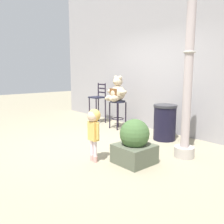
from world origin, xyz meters
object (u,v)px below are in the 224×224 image
Objects in this scene: bar_stool_with_teddy at (118,109)px; trash_bin at (165,122)px; planter_with_shrub at (134,143)px; bar_chair_empty at (98,100)px; child_walking at (94,124)px; lamppost at (188,86)px; teddy_bear at (117,92)px.

trash_bin is at bearing 2.76° from bar_stool_with_teddy.
bar_stool_with_teddy is 2.38m from planter_with_shrub.
bar_chair_empty reaches higher than planter_with_shrub.
trash_bin is at bearing -142.36° from child_walking.
bar_stool_with_teddy is 0.24× the size of lamppost.
planter_with_shrub is at bearing -26.81° from bar_chair_empty.
bar_stool_with_teddy is 0.95× the size of trash_bin.
planter_with_shrub is at bearing -35.53° from bar_stool_with_teddy.
teddy_bear is at bearing 167.66° from lamppost.
trash_bin is 1.53m from planter_with_shrub.
teddy_bear is at bearing -4.95° from bar_chair_empty.
bar_stool_with_teddy is at bearing 144.47° from planter_with_shrub.
lamppost is (0.84, 1.29, 0.59)m from child_walking.
teddy_bear is 0.83× the size of trash_bin.
lamppost is at bearing -10.31° from bar_chair_empty.
teddy_bear is 2.37m from lamppost.
bar_chair_empty is at bearing 153.19° from planter_with_shrub.
lamppost is 3.29m from bar_chair_empty.
planter_with_shrub is (2.82, -1.42, -0.33)m from bar_chair_empty.
bar_chair_empty is (-0.89, 0.08, -0.30)m from teddy_bear.
teddy_bear is 0.94m from bar_chair_empty.
child_walking is 1.65m from lamppost.
bar_stool_with_teddy is 0.64× the size of bar_chair_empty.
planter_with_shrub is (0.50, -1.45, -0.06)m from trash_bin.
bar_stool_with_teddy is 2.46m from lamppost.
child_walking is at bearing -136.24° from planter_with_shrub.
trash_bin is 1.06× the size of planter_with_shrub.
teddy_bear is (0.00, -0.03, 0.44)m from bar_stool_with_teddy.
bar_stool_with_teddy is 0.44m from teddy_bear.
bar_stool_with_teddy is 2.34m from child_walking.
bar_stool_with_teddy is 1.43m from trash_bin.
trash_bin is at bearing 145.48° from lamppost.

